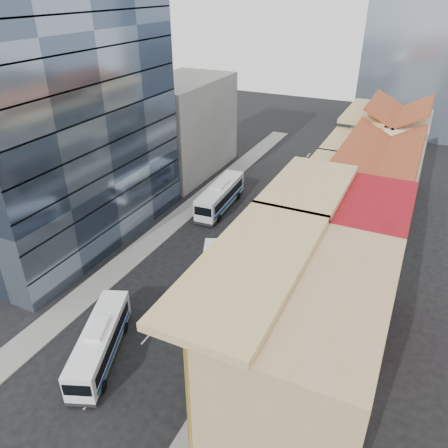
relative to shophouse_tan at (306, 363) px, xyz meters
The scene contains 13 objects.
ground 16.03m from the shophouse_tan, 160.35° to the right, with size 200.00×200.00×0.00m, color black.
sidewalk_right 18.82m from the shophouse_tan, 107.93° to the left, with size 3.00×90.00×0.15m, color slate.
sidewalk_left 28.82m from the shophouse_tan, 142.93° to the left, with size 3.00×90.00×0.15m, color slate.
shophouse_tan is the anchor object (origin of this frame).
shophouse_red 12.00m from the shophouse_tan, 90.00° to the left, with size 8.00×10.00×12.00m, color maroon.
shophouse_cream_near 21.52m from the shophouse_tan, 90.00° to the left, with size 8.00×9.00×10.00m, color silver.
shophouse_cream_mid 30.52m from the shophouse_tan, 90.00° to the left, with size 8.00×9.00×10.00m, color silver.
shophouse_cream_far 41.00m from the shophouse_tan, 90.00° to the left, with size 8.00×12.00×11.00m, color silver.
office_tower 35.19m from the shophouse_tan, 155.70° to the left, with size 12.00×26.00×30.00m, color #3B495E.
office_block_far 47.64m from the shophouse_tan, 129.04° to the left, with size 10.00×18.00×14.00m, color gray.
bus_left_near 16.61m from the shophouse_tan, behind, with size 2.31×9.88×3.17m, color white, non-canonical shape.
bus_left_far 33.43m from the shophouse_tan, 124.87° to the left, with size 2.62×11.17×3.58m, color silver, non-canonical shape.
bus_right 16.99m from the shophouse_tan, 137.04° to the left, with size 2.30×9.80×3.14m, color white, non-canonical shape.
Camera 1 is at (17.68, -14.33, 26.20)m, focal length 35.00 mm.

